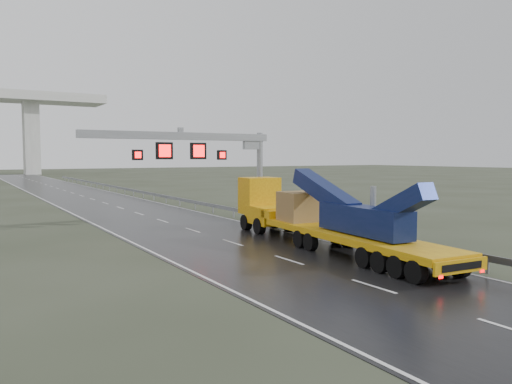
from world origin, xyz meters
TOP-DOWN VIEW (x-y plane):
  - ground at (0.00, 0.00)m, footprint 400.00×400.00m
  - road at (0.00, 40.00)m, footprint 11.00×200.00m
  - guardrail at (6.10, 30.00)m, footprint 0.20×140.00m
  - sign_gantry at (2.10, 17.99)m, footprint 14.90×1.20m
  - heavy_haul_truck at (3.98, 7.40)m, footprint 4.47×19.54m
  - exit_sign_pair at (7.72, 14.90)m, footprint 1.37×0.57m
  - striped_barrier at (6.06, 16.51)m, footprint 0.69×0.41m

SIDE VIEW (x-z plane):
  - ground at x=0.00m, z-range 0.00..0.00m
  - road at x=0.00m, z-range 0.00..0.02m
  - striped_barrier at x=6.06m, z-range 0.00..1.13m
  - guardrail at x=6.10m, z-range 0.00..1.40m
  - exit_sign_pair at x=7.72m, z-range 0.49..2.97m
  - heavy_haul_truck at x=3.98m, z-range -0.51..4.04m
  - sign_gantry at x=2.10m, z-range 1.90..9.33m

